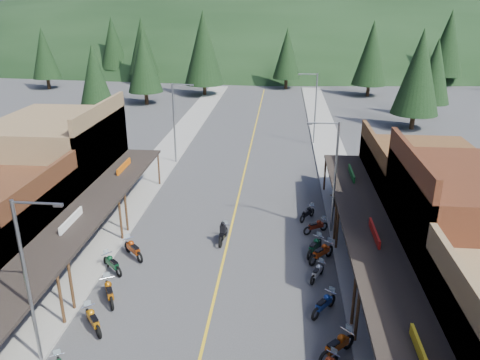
% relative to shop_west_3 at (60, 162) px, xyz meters
% --- Properties ---
extents(ground, '(220.00, 220.00, 0.00)m').
position_rel_shop_west_3_xyz_m(ground, '(13.78, -11.30, -3.52)').
color(ground, '#38383A').
rests_on(ground, ground).
extents(centerline, '(0.15, 90.00, 0.01)m').
position_rel_shop_west_3_xyz_m(centerline, '(13.78, 8.70, -3.51)').
color(centerline, gold).
rests_on(centerline, ground).
extents(sidewalk_west, '(3.40, 94.00, 0.15)m').
position_rel_shop_west_3_xyz_m(sidewalk_west, '(5.08, 8.70, -3.44)').
color(sidewalk_west, gray).
rests_on(sidewalk_west, ground).
extents(sidewalk_east, '(3.40, 94.00, 0.15)m').
position_rel_shop_west_3_xyz_m(sidewalk_east, '(22.48, 8.70, -3.44)').
color(sidewalk_east, gray).
rests_on(sidewalk_east, ground).
extents(shop_west_3, '(10.90, 10.20, 8.20)m').
position_rel_shop_west_3_xyz_m(shop_west_3, '(0.00, 0.00, 0.00)').
color(shop_west_3, brown).
rests_on(shop_west_3, ground).
extents(shop_east_2, '(10.90, 9.00, 8.20)m').
position_rel_shop_west_3_xyz_m(shop_east_2, '(27.57, -9.60, -0.00)').
color(shop_east_2, '#562B19').
rests_on(shop_east_2, ground).
extents(shop_east_3, '(10.90, 10.20, 6.20)m').
position_rel_shop_west_3_xyz_m(shop_east_3, '(27.54, 0.00, -0.99)').
color(shop_east_3, '#4C2D16').
rests_on(shop_east_3, ground).
extents(streetlight_0, '(2.16, 0.18, 8.00)m').
position_rel_shop_west_3_xyz_m(streetlight_0, '(6.83, -17.30, 0.94)').
color(streetlight_0, gray).
rests_on(streetlight_0, ground).
extents(streetlight_1, '(2.16, 0.18, 8.00)m').
position_rel_shop_west_3_xyz_m(streetlight_1, '(6.83, 10.70, 0.94)').
color(streetlight_1, gray).
rests_on(streetlight_1, ground).
extents(streetlight_2, '(2.16, 0.18, 8.00)m').
position_rel_shop_west_3_xyz_m(streetlight_2, '(20.74, -3.30, 0.94)').
color(streetlight_2, gray).
rests_on(streetlight_2, ground).
extents(streetlight_3, '(2.16, 0.18, 8.00)m').
position_rel_shop_west_3_xyz_m(streetlight_3, '(20.74, 18.70, 0.94)').
color(streetlight_3, gray).
rests_on(streetlight_3, ground).
extents(ridge_hill, '(310.00, 140.00, 60.00)m').
position_rel_shop_west_3_xyz_m(ridge_hill, '(13.78, 123.70, -3.52)').
color(ridge_hill, black).
rests_on(ridge_hill, ground).
extents(pine_0, '(5.04, 5.04, 11.00)m').
position_rel_shop_west_3_xyz_m(pine_0, '(-26.22, 50.70, 2.96)').
color(pine_0, black).
rests_on(pine_0, ground).
extents(pine_1, '(5.88, 5.88, 12.50)m').
position_rel_shop_west_3_xyz_m(pine_1, '(-10.22, 58.70, 3.72)').
color(pine_1, black).
rests_on(pine_1, ground).
extents(pine_2, '(6.72, 6.72, 14.00)m').
position_rel_shop_west_3_xyz_m(pine_2, '(3.78, 46.70, 4.47)').
color(pine_2, black).
rests_on(pine_2, ground).
extents(pine_3, '(5.04, 5.04, 11.00)m').
position_rel_shop_west_3_xyz_m(pine_3, '(17.78, 54.70, 2.96)').
color(pine_3, black).
rests_on(pine_3, ground).
extents(pine_4, '(5.88, 5.88, 12.50)m').
position_rel_shop_west_3_xyz_m(pine_4, '(31.78, 48.70, 3.72)').
color(pine_4, black).
rests_on(pine_4, ground).
extents(pine_5, '(6.72, 6.72, 14.00)m').
position_rel_shop_west_3_xyz_m(pine_5, '(47.78, 60.70, 4.47)').
color(pine_5, black).
rests_on(pine_5, ground).
extents(pine_7, '(5.88, 5.88, 12.50)m').
position_rel_shop_west_3_xyz_m(pine_7, '(-18.22, 64.70, 3.72)').
color(pine_7, black).
rests_on(pine_7, ground).
extents(pine_8, '(4.48, 4.48, 10.00)m').
position_rel_shop_west_3_xyz_m(pine_8, '(-8.22, 28.70, 2.46)').
color(pine_8, black).
rests_on(pine_8, ground).
extents(pine_9, '(4.93, 4.93, 10.80)m').
position_rel_shop_west_3_xyz_m(pine_9, '(37.78, 33.70, 2.86)').
color(pine_9, black).
rests_on(pine_9, ground).
extents(pine_10, '(5.38, 5.38, 11.60)m').
position_rel_shop_west_3_xyz_m(pine_10, '(-4.22, 38.70, 3.27)').
color(pine_10, black).
rests_on(pine_10, ground).
extents(pine_11, '(5.82, 5.82, 12.40)m').
position_rel_shop_west_3_xyz_m(pine_11, '(33.78, 26.70, 3.67)').
color(pine_11, black).
rests_on(pine_11, ground).
extents(bike_west_6, '(1.93, 2.14, 1.24)m').
position_rel_shop_west_3_xyz_m(bike_west_6, '(8.19, -14.91, -2.90)').
color(bike_west_6, '#B66D0D').
rests_on(bike_west_6, ground).
extents(bike_west_7, '(1.74, 2.39, 1.31)m').
position_rel_shop_west_3_xyz_m(bike_west_7, '(8.18, -12.56, -2.86)').
color(bike_west_7, '#9C530B').
rests_on(bike_west_7, ground).
extents(bike_west_8, '(2.03, 1.96, 1.21)m').
position_rel_shop_west_3_xyz_m(bike_west_8, '(7.31, -9.66, -2.91)').
color(bike_west_8, '#0B371D').
rests_on(bike_west_8, ground).
extents(bike_west_9, '(2.16, 2.21, 1.32)m').
position_rel_shop_west_3_xyz_m(bike_west_9, '(8.06, -7.90, -2.86)').
color(bike_west_9, '#98350A').
rests_on(bike_west_9, ground).
extents(bike_east_6, '(2.20, 2.18, 1.33)m').
position_rel_shop_west_3_xyz_m(bike_east_6, '(20.01, -15.76, -2.86)').
color(bike_east_6, '#A4400B').
rests_on(bike_east_6, ground).
extents(bike_east_7, '(1.84, 2.13, 1.22)m').
position_rel_shop_west_3_xyz_m(bike_east_7, '(19.66, -12.56, -2.91)').
color(bike_east_7, navy).
rests_on(bike_east_7, ground).
extents(bike_east_8, '(1.36, 1.95, 1.06)m').
position_rel_shop_west_3_xyz_m(bike_east_8, '(19.52, -9.37, -2.99)').
color(bike_east_8, '#ADAEB3').
rests_on(bike_east_8, ground).
extents(bike_east_9, '(2.11, 2.25, 1.32)m').
position_rel_shop_west_3_xyz_m(bike_east_9, '(19.91, -7.25, -2.86)').
color(bike_east_9, '#BD3B0D').
rests_on(bike_east_9, ground).
extents(bike_east_10, '(1.61, 2.31, 1.26)m').
position_rel_shop_west_3_xyz_m(bike_east_10, '(19.53, -6.48, -2.89)').
color(bike_east_10, '#0B3920').
rests_on(bike_east_10, ground).
extents(bike_east_11, '(2.04, 1.63, 1.14)m').
position_rel_shop_west_3_xyz_m(bike_east_11, '(19.81, -3.43, -2.95)').
color(bike_east_11, maroon).
rests_on(bike_east_11, ground).
extents(bike_east_12, '(1.60, 1.99, 1.11)m').
position_rel_shop_west_3_xyz_m(bike_east_12, '(19.30, -1.30, -2.96)').
color(bike_east_12, black).
rests_on(bike_east_12, ground).
extents(rider_on_bike, '(0.96, 2.23, 1.65)m').
position_rel_shop_west_3_xyz_m(rider_on_bike, '(13.49, -5.36, -2.86)').
color(rider_on_bike, black).
rests_on(rider_on_bike, ground).
extents(pedestrian_east_a, '(0.50, 0.67, 1.70)m').
position_rel_shop_west_3_xyz_m(pedestrian_east_a, '(22.33, -13.73, -2.52)').
color(pedestrian_east_a, '#2D2132').
rests_on(pedestrian_east_a, sidewalk_east).
extents(pedestrian_east_b, '(1.02, 0.87, 1.83)m').
position_rel_shop_west_3_xyz_m(pedestrian_east_b, '(21.53, 1.06, -2.46)').
color(pedestrian_east_b, brown).
rests_on(pedestrian_east_b, sidewalk_east).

